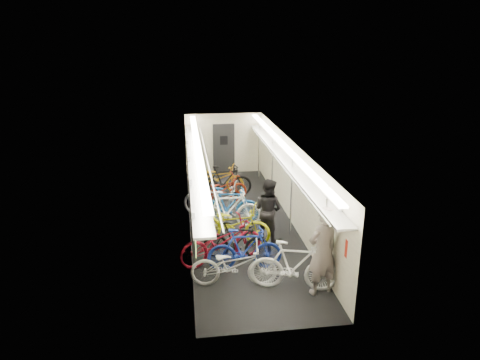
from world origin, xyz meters
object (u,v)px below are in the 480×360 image
object	(u,v)px
passenger_mid	(268,209)
backpack	(353,248)
bicycle_1	(245,249)
passenger_near	(323,251)
bicycle_0	(234,265)

from	to	relation	value
passenger_mid	backpack	bearing A→B (deg)	151.21
bicycle_1	passenger_mid	distance (m)	1.79
bicycle_1	passenger_near	size ratio (longest dim) A/B	0.89
passenger_mid	backpack	distance (m)	3.40
passenger_near	passenger_mid	bearing A→B (deg)	-97.12
bicycle_1	passenger_near	distance (m)	1.92
passenger_near	backpack	distance (m)	0.72
bicycle_0	passenger_near	distance (m)	1.94
backpack	bicycle_0	bearing A→B (deg)	151.28
passenger_mid	passenger_near	bearing A→B (deg)	146.05
passenger_mid	bicycle_0	bearing A→B (deg)	104.45
bicycle_1	backpack	size ratio (longest dim) A/B	4.62
passenger_near	backpack	bearing A→B (deg)	110.05
bicycle_0	passenger_mid	bearing A→B (deg)	-22.19
bicycle_1	passenger_near	bearing A→B (deg)	-126.60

